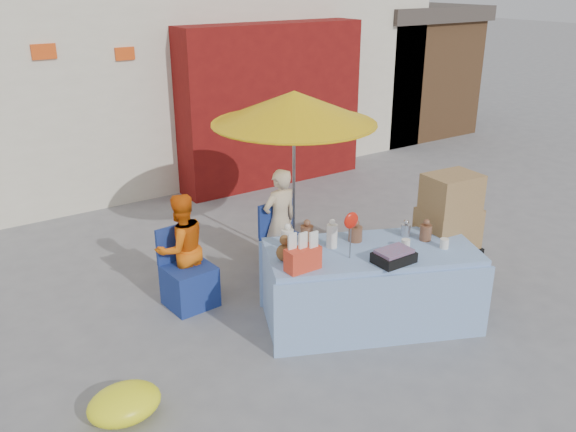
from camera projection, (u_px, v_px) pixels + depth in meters
ground at (316, 328)px, 6.10m from camera, size 80.00×80.00×0.00m
market_table at (369, 285)px, 6.09m from camera, size 2.32×1.75×1.27m
chair_left at (189, 283)px, 6.46m from camera, size 0.51×0.50×0.85m
chair_right at (286, 254)px, 7.11m from camera, size 0.51×0.50×0.85m
vendor_orange at (181, 248)px, 6.44m from camera, size 0.62×0.50×1.21m
vendor_beige at (280, 221)px, 7.08m from camera, size 0.48×0.34×1.26m
umbrella at (294, 108)px, 6.89m from camera, size 1.90×1.90×2.09m
box_stack at (446, 240)px, 6.54m from camera, size 0.67×0.56×1.39m
tarp_bundle at (124, 404)px, 4.83m from camera, size 0.68×0.58×0.27m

